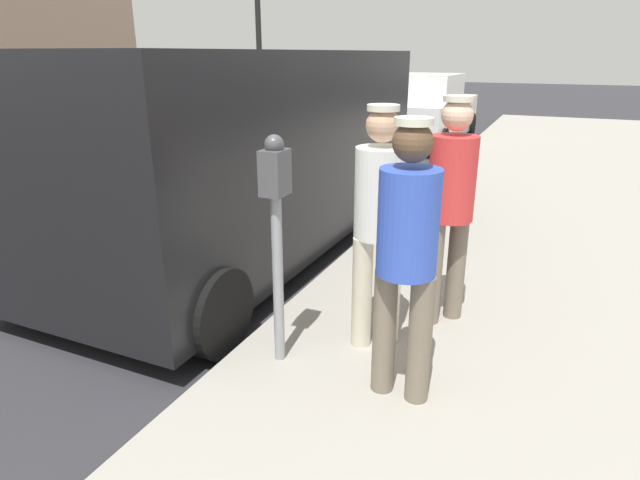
{
  "coord_description": "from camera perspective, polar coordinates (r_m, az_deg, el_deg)",
  "views": [
    {
      "loc": [
        2.91,
        -3.34,
        2.13
      ],
      "look_at": [
        1.65,
        -0.54,
        1.05
      ],
      "focal_mm": 29.99,
      "sensor_mm": 36.0,
      "label": 1
    }
  ],
  "objects": [
    {
      "name": "sidewalk_slab",
      "position": [
        3.96,
        29.89,
        -14.71
      ],
      "size": [
        5.0,
        32.0,
        0.15
      ],
      "primitive_type": "cube",
      "color": "#9E998E",
      "rests_on": "ground"
    },
    {
      "name": "pedestrian_in_red",
      "position": [
        4.01,
        13.75,
        4.33
      ],
      "size": [
        0.34,
        0.34,
        1.7
      ],
      "color": "#726656",
      "rests_on": "sidewalk_slab"
    },
    {
      "name": "pedestrian_in_white",
      "position": [
        3.58,
        6.35,
        2.71
      ],
      "size": [
        0.34,
        0.34,
        1.67
      ],
      "color": "beige",
      "rests_on": "sidewalk_slab"
    },
    {
      "name": "ground_plane",
      "position": [
        4.91,
        -15.24,
        -7.04
      ],
      "size": [
        80.0,
        80.0,
        0.0
      ],
      "primitive_type": "plane",
      "color": "#2D2D33"
    },
    {
      "name": "parked_van",
      "position": [
        5.9,
        -7.5,
        9.71
      ],
      "size": [
        2.16,
        5.22,
        2.15
      ],
      "color": "black",
      "rests_on": "ground"
    },
    {
      "name": "pedestrian_in_blue",
      "position": [
        3.01,
        9.24,
        -0.82
      ],
      "size": [
        0.36,
        0.34,
        1.66
      ],
      "color": "#726656",
      "rests_on": "sidewalk_slab"
    },
    {
      "name": "traffic_light_corner",
      "position": [
        17.03,
        -9.38,
        23.81
      ],
      "size": [
        2.48,
        0.42,
        5.2
      ],
      "color": "black",
      "rests_on": "ground"
    },
    {
      "name": "parked_sedan_ahead",
      "position": [
        13.73,
        10.91,
        13.26
      ],
      "size": [
        2.02,
        4.43,
        1.65
      ],
      "color": "white",
      "rests_on": "ground"
    },
    {
      "name": "parking_meter_near",
      "position": [
        3.34,
        -4.71,
        2.82
      ],
      "size": [
        0.14,
        0.18,
        1.52
      ],
      "color": "gray",
      "rests_on": "sidewalk_slab"
    }
  ]
}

